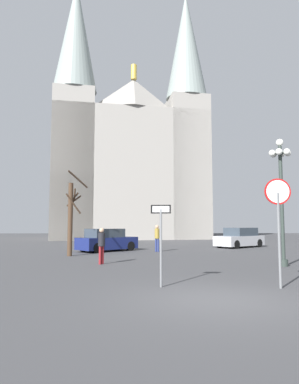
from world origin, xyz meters
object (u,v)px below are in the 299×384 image
Objects in this scene: one_way_arrow_sign at (161,235)px; pedestrian_walking at (102,242)px; stop_sign at (278,211)px; parked_car_far_navy at (107,241)px; cathedral at (129,157)px; bare_tree at (71,216)px; pedestrian_standing at (157,235)px; parked_car_near_silver at (240,238)px; street_lamp at (281,183)px.

one_way_arrow_sign is 6.37m from pedestrian_walking.
stop_sign is 0.76× the size of parked_car_far_navy.
cathedral is 6.74× the size of bare_tree.
parked_car_near_silver is at bearing 30.59° from pedestrian_standing.
pedestrian_walking is at bearing -131.50° from parked_car_near_silver.
parked_car_far_navy is at bearing 92.92° from pedestrian_walking.
pedestrian_standing is at bearing -149.41° from parked_car_near_silver.
parked_car_near_silver is 10.77m from parked_car_far_navy.
cathedral is 7.32× the size of parked_car_near_silver.
stop_sign is 0.71× the size of parked_car_near_silver.
parked_car_near_silver is at bearing 81.83° from street_lamp.
pedestrian_standing is at bearing 66.92° from pedestrian_walking.
bare_tree reaches higher than stop_sign.
cathedral reaches higher than one_way_arrow_sign.
bare_tree is 4.86m from pedestrian_walking.
bare_tree is 1.15× the size of parked_car_far_navy.
pedestrian_walking is at bearing 132.62° from stop_sign.
parked_car_far_navy is 2.38× the size of pedestrian_standing.
cathedral is 10.28× the size of stop_sign.
stop_sign is 5.79m from street_lamp.
one_way_arrow_sign is at bearing -93.04° from pedestrian_standing.
cathedral is 18.46× the size of pedestrian_standing.
cathedral is 23.42m from pedestrian_standing.
pedestrian_walking is at bearing 111.44° from one_way_arrow_sign.
stop_sign is at bearing -103.17° from parked_car_near_silver.
one_way_arrow_sign is 18.58m from parked_car_near_silver.
stop_sign reaches higher than parked_car_far_navy.
cathedral is at bearing 96.15° from pedestrian_standing.
one_way_arrow_sign is 13.00m from pedestrian_standing.
pedestrian_walking is (-9.80, -11.08, 0.28)m from parked_car_near_silver.
one_way_arrow_sign is at bearing 174.46° from stop_sign.
street_lamp is at bearing -76.05° from cathedral.
one_way_arrow_sign reaches higher than parked_car_near_silver.
pedestrian_walking is 7.68m from pedestrian_standing.
one_way_arrow_sign reaches higher than parked_car_far_navy.
parked_car_near_silver is (4.05, 17.32, -1.51)m from stop_sign.
stop_sign reaches higher than pedestrian_standing.
one_way_arrow_sign is at bearing -87.31° from cathedral.
parked_car_near_silver is 2.69× the size of pedestrian_walking.
bare_tree reaches higher than parked_car_near_silver.
street_lamp reaches higher than pedestrian_walking.
parked_car_near_silver is at bearing 76.83° from stop_sign.
stop_sign is at bearing -47.38° from pedestrian_walking.
parked_car_far_navy is (-2.71, 13.51, -0.80)m from one_way_arrow_sign.
street_lamp is (5.73, 4.78, 2.16)m from one_way_arrow_sign.
street_lamp is at bearing -45.99° from parked_car_far_navy.
stop_sign is 1.92× the size of pedestrian_walking.
stop_sign reaches higher than one_way_arrow_sign.
cathedral is 35.96m from stop_sign.
one_way_arrow_sign is (1.61, -34.30, -8.99)m from cathedral.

